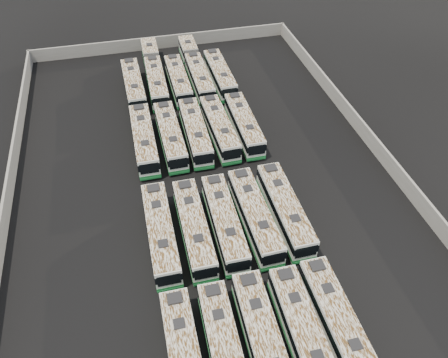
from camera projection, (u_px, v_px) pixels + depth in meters
ground at (206, 184)px, 52.04m from camera, size 140.00×140.00×0.00m
perimeter_wall at (206, 178)px, 51.29m from camera, size 45.20×73.20×2.20m
bus_front_left at (225, 351)px, 35.30m from camera, size 2.75×11.76×3.30m
bus_front_center at (263, 341)px, 35.87m from camera, size 2.84×12.16×3.41m
bus_front_right at (303, 334)px, 36.36m from camera, size 2.76×12.01×3.37m
bus_front_far_right at (338, 324)px, 37.01m from camera, size 2.55×12.05×3.40m
bus_midfront_far_left at (161, 233)px, 44.31m from camera, size 2.65×12.14×3.42m
bus_midfront_left at (194, 228)px, 44.81m from camera, size 2.57×11.98×3.37m
bus_midfront_center at (224, 222)px, 45.39m from camera, size 2.69×11.98×3.37m
bus_midfront_right at (255, 215)px, 46.02m from camera, size 2.78×12.21×3.43m
bus_midfront_far_right at (285, 209)px, 46.66m from camera, size 2.59×12.19×3.43m
bus_midback_far_left at (144, 139)px, 55.52m from camera, size 2.67×12.28×3.46m
bus_midback_left at (170, 136)px, 56.13m from camera, size 2.67×12.07×3.39m
bus_midback_center at (195, 132)px, 56.75m from camera, size 2.77×12.13×3.40m
bus_midback_right at (220, 128)px, 57.36m from camera, size 2.82×12.07×3.39m
bus_midback_far_right at (244, 125)px, 57.97m from camera, size 2.57×11.84×3.33m
bus_back_far_left at (134, 86)px, 65.10m from camera, size 2.73×12.09×3.40m
bus_back_left at (154, 72)px, 68.00m from camera, size 2.99×18.67×3.38m
bus_back_center at (178, 81)px, 66.24m from camera, size 2.50×11.78×3.32m
bus_back_right at (196, 68)px, 69.00m from camera, size 2.54×18.29×3.32m
bus_back_far_right at (220, 75)px, 67.49m from camera, size 2.60×11.92×3.35m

